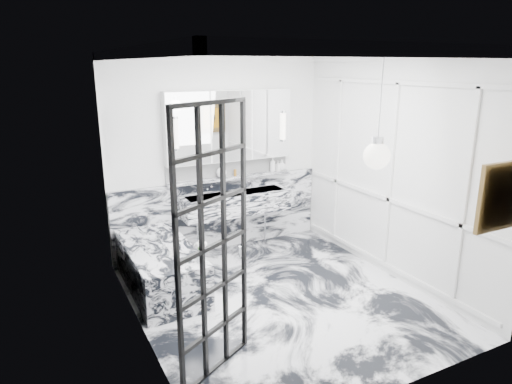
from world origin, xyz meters
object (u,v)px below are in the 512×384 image
bathtub (160,267)px  trough_sink (236,203)px  crittall_door (213,246)px  mirror_cabinet (230,126)px

bathtub → trough_sink: bearing=26.5°
trough_sink → bathtub: 1.55m
crittall_door → trough_sink: bearing=32.5°
crittall_door → trough_sink: size_ratio=1.48×
crittall_door → mirror_cabinet: size_ratio=1.25×
trough_sink → bathtub: bearing=-153.5°
trough_sink → bathtub: (-1.33, -0.66, -0.45)m
mirror_cabinet → bathtub: 2.20m
trough_sink → mirror_cabinet: bearing=90.0°
trough_sink → bathtub: trough_sink is taller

